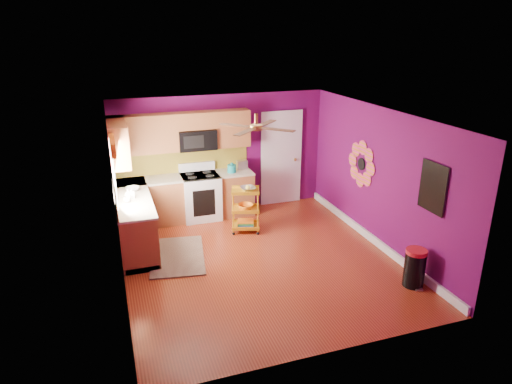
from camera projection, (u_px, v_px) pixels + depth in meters
name	position (u px, v px, depth m)	size (l,w,h in m)	color
ground	(260.00, 260.00, 7.84)	(5.00, 5.00, 0.00)	maroon
room_envelope	(262.00, 170.00, 7.30)	(4.54, 5.04, 2.52)	#5C0A4E
lower_cabinets	(165.00, 209.00, 8.91)	(2.81, 2.31, 0.94)	brown
electric_range	(201.00, 196.00, 9.45)	(0.76, 0.66, 1.13)	white
upper_cabinetry	(163.00, 136.00, 8.79)	(2.80, 2.30, 1.26)	brown
left_window	(113.00, 159.00, 7.52)	(0.08, 1.35, 1.08)	white
panel_door	(281.00, 159.00, 10.10)	(0.95, 0.11, 2.15)	white
right_wall_art	(391.00, 174.00, 7.72)	(0.04, 2.74, 1.04)	black
ceiling_fan	(256.00, 127.00, 7.24)	(1.01, 1.01, 0.26)	#BF8C3F
shag_rug	(178.00, 256.00, 7.98)	(0.90, 1.47, 0.02)	black
rolling_cart	(246.00, 208.00, 8.80)	(0.62, 0.53, 0.96)	gold
trash_can	(415.00, 268.00, 6.99)	(0.40, 0.40, 0.61)	black
teal_kettle	(232.00, 168.00, 9.44)	(0.18, 0.18, 0.21)	#128589
toaster	(242.00, 165.00, 9.68)	(0.22, 0.15, 0.18)	beige
soap_bottle_a	(132.00, 193.00, 8.00)	(0.09, 0.09, 0.19)	#EA3F72
soap_bottle_b	(128.00, 194.00, 8.02)	(0.13, 0.13, 0.16)	white
counter_dish	(133.00, 189.00, 8.40)	(0.25, 0.25, 0.06)	white
counter_cup	(127.00, 200.00, 7.84)	(0.12, 0.12, 0.09)	white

